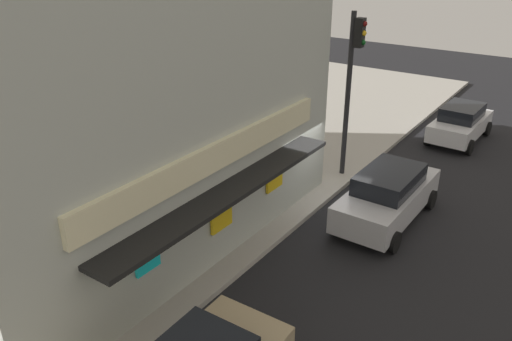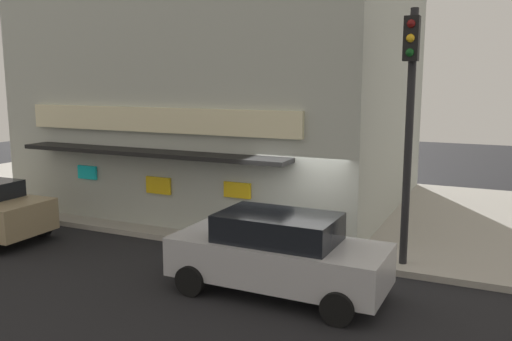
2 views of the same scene
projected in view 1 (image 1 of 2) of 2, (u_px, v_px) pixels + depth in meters
The scene contains 10 objects.
ground_plane at pixel (321, 209), 16.97m from camera, with size 56.35×56.35×0.00m, color black.
sidewalk at pixel (196, 168), 19.72m from camera, with size 37.57×10.77×0.16m, color #A39E93.
corner_building at pixel (81, 85), 14.80m from camera, with size 11.82×10.75×8.27m.
traffic_light at pixel (352, 75), 17.57m from camera, with size 0.32×0.58×5.82m.
fire_hydrant at pixel (123, 296), 11.98m from camera, with size 0.53×0.29×0.87m.
trash_can at pixel (251, 208), 15.79m from camera, with size 0.52×0.52×0.87m, color #2D2D2D.
pedestrian at pixel (291, 167), 17.29m from camera, with size 0.48×0.53×1.76m.
potted_plant_by_doorway at pixel (179, 237), 14.04m from camera, with size 0.73×0.73×0.98m.
parked_car_white at pixel (460, 123), 22.28m from camera, with size 3.97×2.04×1.58m.
parked_car_silver at pixel (388, 195), 15.96m from camera, with size 4.54×2.08×1.71m.
Camera 1 is at (-13.46, -6.70, 8.25)m, focal length 36.11 mm.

